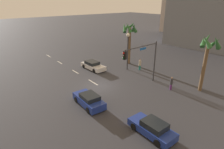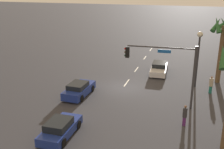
# 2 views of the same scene
# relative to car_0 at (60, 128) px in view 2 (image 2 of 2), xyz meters

# --- Properties ---
(ground_plane) EXTENTS (220.00, 220.00, 0.00)m
(ground_plane) POSITION_rel_car_0_xyz_m (-10.56, 1.88, -0.61)
(ground_plane) COLOR #333338
(lane_stripe_0) EXTENTS (2.19, 0.14, 0.01)m
(lane_stripe_0) POSITION_rel_car_0_xyz_m (-28.56, 1.88, -0.60)
(lane_stripe_0) COLOR silver
(lane_stripe_0) RESTS_ON ground_plane
(lane_stripe_1) EXTENTS (1.94, 0.14, 0.01)m
(lane_stripe_1) POSITION_rel_car_0_xyz_m (-23.11, 1.88, -0.60)
(lane_stripe_1) COLOR silver
(lane_stripe_1) RESTS_ON ground_plane
(lane_stripe_2) EXTENTS (2.08, 0.14, 0.01)m
(lane_stripe_2) POSITION_rel_car_0_xyz_m (-17.19, 1.88, -0.60)
(lane_stripe_2) COLOR silver
(lane_stripe_2) RESTS_ON ground_plane
(lane_stripe_3) EXTENTS (2.31, 0.14, 0.01)m
(lane_stripe_3) POSITION_rel_car_0_xyz_m (-12.04, 1.88, -0.60)
(lane_stripe_3) COLOR silver
(lane_stripe_3) RESTS_ON ground_plane
(car_0) EXTENTS (4.15, 1.84, 1.31)m
(car_0) POSITION_rel_car_0_xyz_m (0.00, 0.00, 0.00)
(car_0) COLOR navy
(car_0) RESTS_ON ground_plane
(car_1) EXTENTS (4.77, 2.12, 1.28)m
(car_1) POSITION_rel_car_0_xyz_m (-16.57, 4.79, -0.00)
(car_1) COLOR silver
(car_1) RESTS_ON ground_plane
(car_2) EXTENTS (4.31, 1.97, 1.35)m
(car_2) POSITION_rel_car_0_xyz_m (-7.26, -1.70, 0.03)
(car_2) COLOR navy
(car_2) RESTS_ON ground_plane
(traffic_signal) EXTENTS (0.55, 6.06, 5.56)m
(traffic_signal) POSITION_rel_car_0_xyz_m (-7.25, 6.61, 3.25)
(traffic_signal) COLOR #38383D
(traffic_signal) RESTS_ON ground_plane
(streetlamp) EXTENTS (0.56, 0.56, 5.84)m
(streetlamp) POSITION_rel_car_0_xyz_m (-13.01, 9.07, 3.51)
(streetlamp) COLOR #2D2D33
(streetlamp) RESTS_ON ground_plane
(pedestrian_0) EXTENTS (0.43, 0.43, 1.76)m
(pedestrian_0) POSITION_rel_car_0_xyz_m (-11.63, 10.54, 0.32)
(pedestrian_0) COLOR #1E7266
(pedestrian_0) RESTS_ON ground_plane
(pedestrian_1) EXTENTS (0.39, 0.39, 1.70)m
(pedestrian_1) POSITION_rel_car_0_xyz_m (-4.15, 8.39, 0.29)
(pedestrian_1) COLOR #59266B
(pedestrian_1) RESTS_ON ground_plane
(palm_tree_1) EXTENTS (2.58, 2.62, 7.29)m
(palm_tree_1) POSITION_rel_car_0_xyz_m (-15.13, 11.35, 4.57)
(palm_tree_1) COLOR brown
(palm_tree_1) RESTS_ON ground_plane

